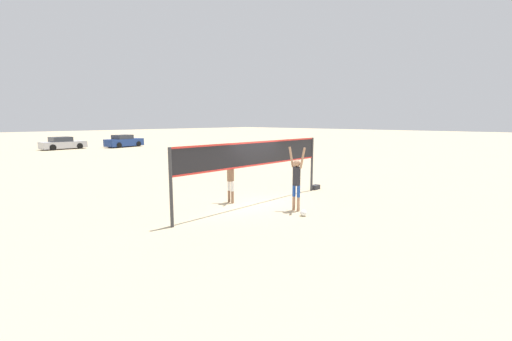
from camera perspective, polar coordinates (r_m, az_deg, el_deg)
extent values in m
plane|color=#C6B28C|center=(13.17, 0.00, -5.79)|extent=(200.00, 200.00, 0.00)
cylinder|color=#38383D|center=(10.57, -14.00, -2.81)|extent=(0.11, 0.11, 2.44)
cylinder|color=#38383D|center=(15.82, 9.30, 1.01)|extent=(0.11, 0.11, 2.44)
cube|color=black|center=(12.83, 0.00, 2.83)|extent=(7.34, 0.02, 0.92)
cube|color=red|center=(12.79, 0.00, 4.74)|extent=(7.34, 0.03, 0.06)
cube|color=red|center=(12.88, 0.00, 0.93)|extent=(7.34, 0.03, 0.06)
cylinder|color=tan|center=(12.35, 7.06, -5.59)|extent=(0.11, 0.11, 0.51)
cylinder|color=#1E47A5|center=(12.24, 7.10, -3.48)|extent=(0.12, 0.12, 0.42)
cylinder|color=tan|center=(12.46, 6.32, -5.45)|extent=(0.11, 0.11, 0.51)
cylinder|color=#1E47A5|center=(12.36, 6.35, -3.35)|extent=(0.12, 0.12, 0.42)
cylinder|color=#26262D|center=(12.20, 6.77, -0.93)|extent=(0.28, 0.28, 0.66)
sphere|color=tan|center=(12.14, 6.81, 1.20)|extent=(0.26, 0.26, 0.26)
cylinder|color=tan|center=(11.97, 7.77, 2.06)|extent=(0.08, 0.23, 0.74)
cylinder|color=tan|center=(12.26, 5.90, 2.25)|extent=(0.08, 0.23, 0.74)
cylinder|color=#8C664C|center=(13.59, -4.51, -4.33)|extent=(0.11, 0.11, 0.48)
cylinder|color=white|center=(13.50, -4.53, -2.52)|extent=(0.12, 0.12, 0.39)
cylinder|color=#8C664C|center=(13.44, -3.94, -4.46)|extent=(0.11, 0.11, 0.48)
cylinder|color=white|center=(13.35, -3.96, -2.63)|extent=(0.12, 0.12, 0.39)
cylinder|color=#8C664C|center=(13.34, -4.27, -0.45)|extent=(0.28, 0.28, 0.62)
sphere|color=#8C664C|center=(13.28, -4.29, 1.38)|extent=(0.24, 0.24, 0.24)
cylinder|color=#8C664C|center=(13.44, -4.99, 2.26)|extent=(0.08, 0.22, 0.69)
cylinder|color=#8C664C|center=(13.08, -3.58, 2.11)|extent=(0.08, 0.22, 0.69)
sphere|color=white|center=(11.80, 7.90, -7.01)|extent=(0.22, 0.22, 0.22)
cube|color=#2D2D33|center=(16.32, 9.87, -2.75)|extent=(0.43, 0.26, 0.21)
cube|color=navy|center=(44.24, -21.10, 4.40)|extent=(4.68, 2.56, 0.84)
cube|color=#2D333D|center=(44.08, -21.37, 5.25)|extent=(2.26, 1.97, 0.49)
cylinder|color=black|center=(45.75, -20.33, 4.27)|extent=(0.67, 0.34, 0.64)
cylinder|color=black|center=(44.43, -19.01, 4.22)|extent=(0.67, 0.34, 0.64)
cylinder|color=black|center=(44.15, -23.16, 3.98)|extent=(0.67, 0.34, 0.64)
cylinder|color=black|center=(42.78, -21.89, 3.93)|extent=(0.67, 0.34, 0.64)
cube|color=#B7B7BC|center=(43.73, -29.45, 3.76)|extent=(4.56, 2.11, 0.73)
cube|color=#2D333D|center=(43.62, -29.79, 4.55)|extent=(2.10, 1.83, 0.52)
cylinder|color=black|center=(45.07, -28.18, 3.74)|extent=(0.65, 0.25, 0.64)
cylinder|color=black|center=(43.41, -27.31, 3.66)|extent=(0.65, 0.25, 0.64)
cylinder|color=black|center=(44.14, -31.53, 3.41)|extent=(0.65, 0.25, 0.64)
cylinder|color=black|center=(42.44, -30.77, 3.32)|extent=(0.65, 0.25, 0.64)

